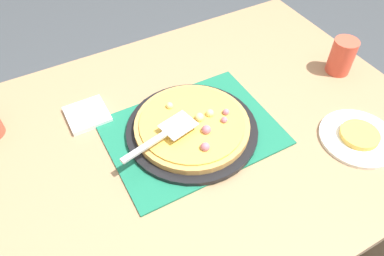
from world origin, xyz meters
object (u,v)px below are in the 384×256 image
(pizza, at_px, (192,125))
(pizza_pan, at_px, (192,130))
(served_slice_right, at_px, (360,135))
(plate_far_right, at_px, (358,138))
(pizza_server, at_px, (165,134))
(cup_near, at_px, (342,56))
(napkin_stack, at_px, (87,115))

(pizza, bearing_deg, pizza_pan, -51.91)
(pizza, distance_m, served_slice_right, 0.48)
(plate_far_right, bearing_deg, pizza_pan, -31.67)
(plate_far_right, xyz_separation_m, pizza_server, (0.50, -0.23, 0.06))
(pizza_pan, relative_size, pizza_server, 1.63)
(pizza, xyz_separation_m, cup_near, (-0.57, -0.01, 0.03))
(pizza_pan, distance_m, napkin_stack, 0.32)
(served_slice_right, xyz_separation_m, napkin_stack, (0.65, -0.46, -0.01))
(pizza, distance_m, plate_far_right, 0.48)
(served_slice_right, height_order, napkin_stack, served_slice_right)
(pizza_pan, xyz_separation_m, plate_far_right, (-0.41, 0.25, -0.01))
(pizza_pan, bearing_deg, pizza_server, 12.86)
(pizza_pan, relative_size, plate_far_right, 1.73)
(pizza_pan, relative_size, napkin_stack, 3.17)
(pizza_server, bearing_deg, napkin_stack, -56.83)
(served_slice_right, bearing_deg, napkin_stack, -35.18)
(served_slice_right, bearing_deg, pizza_pan, -31.67)
(pizza_pan, bearing_deg, napkin_stack, -40.36)
(pizza_pan, distance_m, pizza, 0.02)
(pizza_pan, xyz_separation_m, pizza, (-0.00, 0.00, 0.02))
(pizza_server, xyz_separation_m, napkin_stack, (0.15, -0.23, -0.06))
(served_slice_right, distance_m, pizza_server, 0.55)
(plate_far_right, relative_size, cup_near, 1.83)
(pizza, height_order, plate_far_right, pizza)
(napkin_stack, bearing_deg, served_slice_right, 144.82)
(served_slice_right, distance_m, napkin_stack, 0.80)
(plate_far_right, relative_size, napkin_stack, 1.83)
(pizza_pan, bearing_deg, plate_far_right, 148.33)
(plate_far_right, bearing_deg, napkin_stack, -35.18)
(pizza_pan, distance_m, plate_far_right, 0.48)
(pizza_pan, xyz_separation_m, pizza_server, (0.10, 0.02, 0.06))
(pizza_pan, bearing_deg, cup_near, -179.06)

